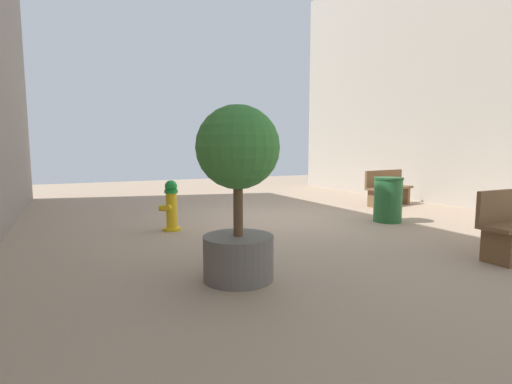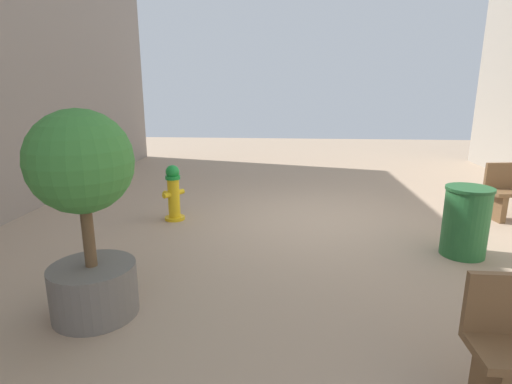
{
  "view_description": "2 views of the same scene",
  "coord_description": "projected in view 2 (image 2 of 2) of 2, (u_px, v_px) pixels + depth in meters",
  "views": [
    {
      "loc": [
        4.02,
        6.93,
        1.49
      ],
      "look_at": [
        0.99,
        0.86,
        0.73
      ],
      "focal_mm": 26.13,
      "sensor_mm": 36.0,
      "label": 1
    },
    {
      "loc": [
        0.47,
        6.52,
        2.15
      ],
      "look_at": [
        0.91,
        1.05,
        0.75
      ],
      "focal_mm": 28.33,
      "sensor_mm": 36.0,
      "label": 2
    }
  ],
  "objects": [
    {
      "name": "ground_plane",
      "position": [
        315.0,
        221.0,
        6.79
      ],
      "size": [
        23.4,
        23.4,
        0.0
      ],
      "primitive_type": "plane",
      "color": "tan"
    },
    {
      "name": "planter_tree",
      "position": [
        85.0,
        201.0,
        3.7
      ],
      "size": [
        0.95,
        0.95,
        2.0
      ],
      "color": "slate",
      "rests_on": "ground_plane"
    },
    {
      "name": "trash_bin",
      "position": [
        466.0,
        222.0,
        5.29
      ],
      "size": [
        0.59,
        0.59,
        0.93
      ],
      "color": "#266633",
      "rests_on": "ground_plane"
    },
    {
      "name": "fire_hydrant",
      "position": [
        173.0,
        192.0,
        6.76
      ],
      "size": [
        0.39,
        0.4,
        0.94
      ],
      "color": "gold",
      "rests_on": "ground_plane"
    }
  ]
}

